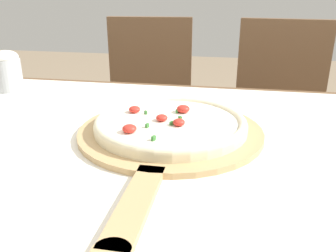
{
  "coord_description": "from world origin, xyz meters",
  "views": [
    {
      "loc": [
        0.12,
        -0.61,
        1.02
      ],
      "look_at": [
        -0.01,
        0.06,
        0.76
      ],
      "focal_mm": 38.0,
      "sensor_mm": 36.0,
      "label": 1
    }
  ],
  "objects": [
    {
      "name": "dining_table",
      "position": [
        0.0,
        0.0,
        0.63
      ],
      "size": [
        1.43,
        1.03,
        0.72
      ],
      "color": "brown",
      "rests_on": "ground_plane"
    },
    {
      "name": "chair_left",
      "position": [
        -0.26,
        0.89,
        0.52
      ],
      "size": [
        0.43,
        0.43,
        0.9
      ],
      "rotation": [
        0.0,
        0.0,
        0.09
      ],
      "color": "brown",
      "rests_on": "ground_plane"
    },
    {
      "name": "chair_right",
      "position": [
        0.32,
        0.89,
        0.52
      ],
      "size": [
        0.44,
        0.44,
        0.9
      ],
      "rotation": [
        0.0,
        0.0,
        -0.1
      ],
      "color": "brown",
      "rests_on": "ground_plane"
    },
    {
      "name": "pizza",
      "position": [
        -0.01,
        0.09,
        0.75
      ],
      "size": [
        0.33,
        0.33,
        0.04
      ],
      "color": "beige",
      "rests_on": "pizza_peel"
    },
    {
      "name": "towel_cloth",
      "position": [
        0.0,
        0.0,
        0.72
      ],
      "size": [
        1.35,
        0.95,
        0.0
      ],
      "color": "white",
      "rests_on": "dining_table"
    },
    {
      "name": "flour_cup",
      "position": [
        -0.56,
        0.34,
        0.79
      ],
      "size": [
        0.08,
        0.08,
        0.12
      ],
      "color": "#B2B7BC",
      "rests_on": "towel_cloth"
    },
    {
      "name": "pizza_peel",
      "position": [
        -0.01,
        0.06,
        0.73
      ],
      "size": [
        0.4,
        0.61,
        0.01
      ],
      "color": "tan",
      "rests_on": "towel_cloth"
    }
  ]
}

